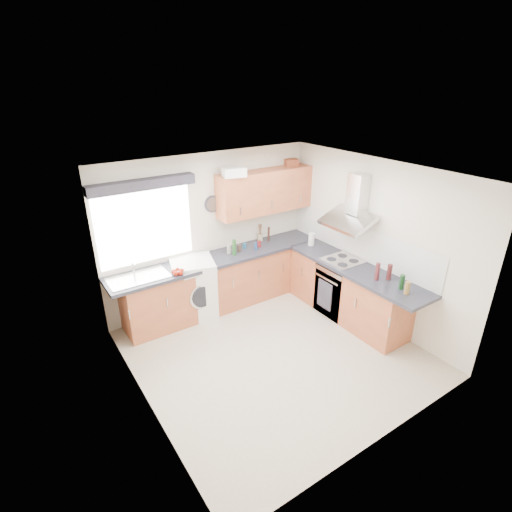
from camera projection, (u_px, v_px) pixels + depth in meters
ground_plane at (275, 352)px, 5.58m from camera, size 3.60×3.60×0.00m
ceiling at (279, 175)px, 4.55m from camera, size 3.60×3.60×0.02m
wall_back at (210, 231)px, 6.43m from camera, size 3.60×0.02×2.50m
wall_front at (392, 345)px, 3.70m from camera, size 3.60×0.02×2.50m
wall_left at (138, 316)px, 4.16m from camera, size 0.02×3.60×2.50m
wall_right at (373, 243)px, 5.98m from camera, size 0.02×3.60×2.50m
window at (145, 226)px, 5.77m from camera, size 1.40×0.02×1.10m
window_blind at (142, 184)px, 5.44m from camera, size 1.50×0.18×0.14m
splashback at (357, 241)px, 6.23m from camera, size 0.01×3.00×0.54m
base_cab_back at (216, 284)px, 6.50m from camera, size 3.00×0.58×0.86m
base_cab_corner at (293, 262)px, 7.30m from camera, size 0.60×0.60×0.86m
base_cab_right at (347, 292)px, 6.28m from camera, size 0.58×2.10×0.86m
worktop_back at (220, 258)px, 6.36m from camera, size 3.60×0.62×0.05m
worktop_right at (357, 269)px, 5.98m from camera, size 0.62×2.42×0.05m
sink at (138, 275)px, 5.66m from camera, size 0.84×0.46×0.10m
oven at (340, 288)px, 6.39m from camera, size 0.56×0.58×0.85m
hob_plate at (343, 260)px, 6.19m from camera, size 0.52×0.52×0.01m
extractor_hood at (353, 207)px, 5.89m from camera, size 0.52×0.78×0.66m
upper_cabinets at (265, 191)px, 6.55m from camera, size 1.70×0.35×0.70m
washing_machine at (194, 288)px, 6.29m from camera, size 0.80×0.78×0.95m
wall_clock at (213, 204)px, 6.24m from camera, size 0.27×0.04×0.27m
casserole at (234, 172)px, 5.97m from camera, size 0.38×0.32×0.14m
storage_box at (291, 162)px, 6.76m from camera, size 0.26×0.24×0.10m
utensil_pot at (260, 237)px, 6.93m from camera, size 0.10×0.10×0.13m
kitchen_roll at (311, 239)px, 6.72m from camera, size 0.10×0.10×0.21m
tomato_cluster at (178, 272)px, 5.77m from camera, size 0.17×0.17×0.07m
jar_0 at (259, 244)px, 6.69m from camera, size 0.07×0.07×0.10m
jar_1 at (269, 234)px, 6.89m from camera, size 0.04×0.04×0.26m
jar_2 at (239, 248)px, 6.49m from camera, size 0.06×0.06×0.12m
jar_3 at (256, 246)px, 6.57m from camera, size 0.04×0.04×0.12m
jar_4 at (234, 247)px, 6.35m from camera, size 0.06×0.06×0.26m
jar_5 at (229, 249)px, 6.43m from camera, size 0.07×0.07×0.15m
jar_6 at (245, 246)px, 6.63m from camera, size 0.05×0.05×0.09m
bottle_0 at (402, 282)px, 5.34m from camera, size 0.06×0.06×0.21m
bottle_1 at (407, 288)px, 5.22m from camera, size 0.07×0.07×0.18m
bottle_2 at (377, 272)px, 5.57m from camera, size 0.06×0.06×0.26m
bottle_3 at (389, 272)px, 5.59m from camera, size 0.07×0.07×0.23m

